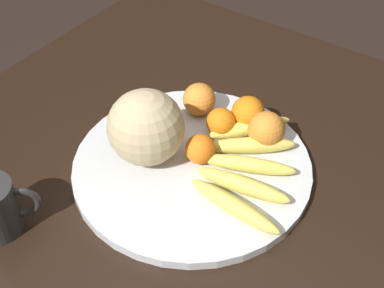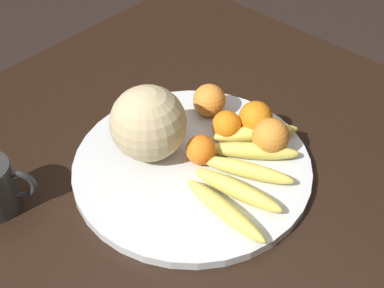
{
  "view_description": "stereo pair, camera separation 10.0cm",
  "coord_description": "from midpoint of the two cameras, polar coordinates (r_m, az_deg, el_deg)",
  "views": [
    {
      "loc": [
        -0.55,
        -0.4,
        1.51
      ],
      "look_at": [
        0.05,
        0.02,
        0.83
      ],
      "focal_mm": 50.0,
      "sensor_mm": 36.0,
      "label": 1
    },
    {
      "loc": [
        -0.49,
        -0.48,
        1.51
      ],
      "look_at": [
        0.05,
        0.02,
        0.83
      ],
      "focal_mm": 50.0,
      "sensor_mm": 36.0,
      "label": 2
    }
  ],
  "objects": [
    {
      "name": "kitchen_table",
      "position": [
        1.09,
        1.49,
        -8.05
      ],
      "size": [
        1.27,
        1.16,
        0.76
      ],
      "color": "black",
      "rests_on": "ground_plane"
    },
    {
      "name": "fruit_bowl",
      "position": [
        1.04,
        2.75,
        -2.47
      ],
      "size": [
        0.46,
        0.46,
        0.02
      ],
      "color": "silver",
      "rests_on": "kitchen_table"
    },
    {
      "name": "orange_back_left",
      "position": [
        1.1,
        9.41,
        2.66
      ],
      "size": [
        0.07,
        0.07,
        0.07
      ],
      "color": "orange",
      "rests_on": "fruit_bowl"
    },
    {
      "name": "orange_front_left",
      "position": [
        1.08,
        6.37,
        1.92
      ],
      "size": [
        0.06,
        0.06,
        0.06
      ],
      "color": "orange",
      "rests_on": "fruit_bowl"
    },
    {
      "name": "produce_tag",
      "position": [
        1.08,
        6.21,
        -0.19
      ],
      "size": [
        0.1,
        0.04,
        0.0
      ],
      "rotation": [
        0.0,
        0.0,
        -0.09
      ],
      "color": "white",
      "rests_on": "fruit_bowl"
    },
    {
      "name": "orange_back_right",
      "position": [
        1.06,
        11.08,
        0.66
      ],
      "size": [
        0.07,
        0.07,
        0.07
      ],
      "color": "orange",
      "rests_on": "fruit_bowl"
    },
    {
      "name": "melon",
      "position": [
        1.01,
        -1.89,
        2.1
      ],
      "size": [
        0.15,
        0.15,
        0.15
      ],
      "color": "#C6B284",
      "rests_on": "fruit_bowl"
    },
    {
      "name": "orange_mid_center",
      "position": [
        1.02,
        3.74,
        -0.76
      ],
      "size": [
        0.06,
        0.06,
        0.06
      ],
      "color": "orange",
      "rests_on": "fruit_bowl"
    },
    {
      "name": "orange_front_right",
      "position": [
        1.13,
        4.4,
        4.57
      ],
      "size": [
        0.07,
        0.07,
        0.07
      ],
      "color": "orange",
      "rests_on": "fruit_bowl"
    },
    {
      "name": "banana_bunch",
      "position": [
        1.01,
        8.31,
        -2.86
      ],
      "size": [
        0.3,
        0.25,
        0.03
      ],
      "rotation": [
        0.0,
        0.0,
        5.12
      ],
      "color": "brown",
      "rests_on": "fruit_bowl"
    }
  ]
}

